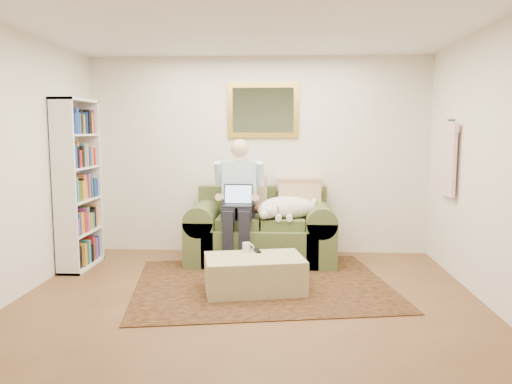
# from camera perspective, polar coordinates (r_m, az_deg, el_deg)

# --- Properties ---
(room_shell) EXTENTS (4.51, 5.00, 2.61)m
(room_shell) POSITION_cam_1_polar(r_m,az_deg,el_deg) (4.53, -1.12, 2.83)
(room_shell) COLOR brown
(room_shell) RESTS_ON ground
(rug) EXTENTS (2.97, 2.53, 0.01)m
(rug) POSITION_cam_1_polar(r_m,az_deg,el_deg) (5.42, 0.68, -10.45)
(rug) COLOR black
(rug) RESTS_ON room_shell
(sofa) EXTENTS (1.82, 0.92, 1.09)m
(sofa) POSITION_cam_1_polar(r_m,az_deg,el_deg) (6.30, 0.61, -5.06)
(sofa) COLOR #4A522B
(sofa) RESTS_ON room_shell
(seated_man) EXTENTS (0.60, 0.86, 1.53)m
(seated_man) POSITION_cam_1_polar(r_m,az_deg,el_deg) (6.08, -2.03, -1.19)
(seated_man) COLOR #8CC3D8
(seated_man) RESTS_ON sofa
(laptop) EXTENTS (0.35, 0.28, 0.26)m
(laptop) POSITION_cam_1_polar(r_m,az_deg,el_deg) (6.00, -2.09, -0.94)
(laptop) COLOR black
(laptop) RESTS_ON seated_man
(sleeping_dog) EXTENTS (0.75, 0.47, 0.28)m
(sleeping_dog) POSITION_cam_1_polar(r_m,az_deg,el_deg) (6.13, 3.62, -1.78)
(sleeping_dog) COLOR white
(sleeping_dog) RESTS_ON sofa
(ottoman) EXTENTS (1.09, 0.82, 0.36)m
(ottoman) POSITION_cam_1_polar(r_m,az_deg,el_deg) (5.15, -0.20, -9.36)
(ottoman) COLOR tan
(ottoman) RESTS_ON room_shell
(coffee_mug) EXTENTS (0.08, 0.08, 0.10)m
(coffee_mug) POSITION_cam_1_polar(r_m,az_deg,el_deg) (5.30, -1.10, -6.33)
(coffee_mug) COLOR white
(coffee_mug) RESTS_ON ottoman
(tv_remote) EXTENTS (0.09, 0.16, 0.02)m
(tv_remote) POSITION_cam_1_polar(r_m,az_deg,el_deg) (5.31, 0.12, -6.74)
(tv_remote) COLOR black
(tv_remote) RESTS_ON ottoman
(bookshelf) EXTENTS (0.28, 0.80, 2.00)m
(bookshelf) POSITION_cam_1_polar(r_m,az_deg,el_deg) (6.28, -19.70, 0.83)
(bookshelf) COLOR white
(bookshelf) RESTS_ON room_shell
(wall_mirror) EXTENTS (0.94, 0.04, 0.72)m
(wall_mirror) POSITION_cam_1_polar(r_m,az_deg,el_deg) (6.63, 0.81, 9.33)
(wall_mirror) COLOR gold
(wall_mirror) RESTS_ON room_shell
(hanging_shirt) EXTENTS (0.06, 0.52, 0.90)m
(hanging_shirt) POSITION_cam_1_polar(r_m,az_deg,el_deg) (6.04, 21.07, 3.88)
(hanging_shirt) COLOR #F7CCCE
(hanging_shirt) RESTS_ON room_shell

